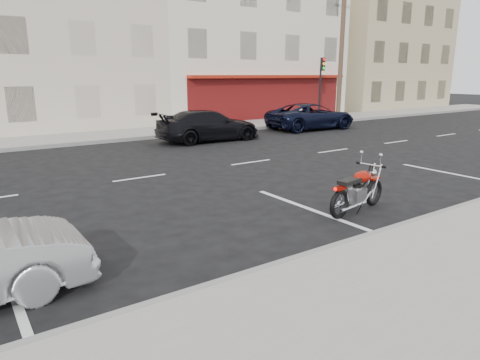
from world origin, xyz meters
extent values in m
plane|color=black|center=(0.00, 0.00, 0.00)|extent=(120.00, 120.00, 0.00)
cube|color=gray|center=(-5.00, -7.00, 0.08)|extent=(80.00, 0.12, 0.16)
cube|color=beige|center=(-2.00, 16.30, 5.75)|extent=(12.00, 12.00, 11.50)
cube|color=beige|center=(11.00, 16.30, 6.25)|extent=(14.00, 12.00, 12.50)
cube|color=tan|center=(26.00, 16.30, 5.50)|extent=(12.00, 12.00, 11.00)
cylinder|color=#422D1E|center=(15.50, 8.60, 4.65)|extent=(0.30, 0.30, 9.00)
cylinder|color=black|center=(13.50, 8.40, 1.75)|extent=(0.12, 0.12, 3.20)
cube|color=black|center=(13.50, 8.25, 3.55)|extent=(0.26, 0.18, 0.80)
cylinder|color=beige|center=(12.00, 8.50, 0.45)|extent=(0.20, 0.20, 0.60)
sphere|color=beige|center=(12.00, 8.50, 0.77)|extent=(0.20, 0.20, 0.20)
torus|color=black|center=(2.09, -5.49, 0.30)|extent=(0.64, 0.20, 0.63)
torus|color=black|center=(0.75, -5.70, 0.30)|extent=(0.64, 0.20, 0.63)
cube|color=#930E05|center=(2.09, -5.49, 0.63)|extent=(0.33, 0.17, 0.05)
cube|color=#930E05|center=(0.71, -5.70, 0.65)|extent=(0.30, 0.19, 0.06)
cube|color=gray|center=(1.38, -5.60, 0.36)|extent=(0.43, 0.34, 0.32)
ellipsoid|color=#930E05|center=(1.56, -5.57, 0.75)|extent=(0.57, 0.40, 0.25)
cube|color=black|center=(1.07, -5.65, 0.73)|extent=(0.61, 0.33, 0.08)
cylinder|color=silver|center=(1.88, -5.52, 0.97)|extent=(0.13, 0.65, 0.03)
sphere|color=silver|center=(2.01, -5.50, 0.77)|extent=(0.16, 0.16, 0.16)
cylinder|color=silver|center=(1.09, -5.78, 0.21)|extent=(0.89, 0.21, 0.08)
cylinder|color=silver|center=(1.05, -5.52, 0.21)|extent=(0.89, 0.21, 0.08)
cylinder|color=silver|center=(2.04, -5.50, 0.58)|extent=(0.36, 0.10, 0.75)
cylinder|color=black|center=(1.58, -5.57, 0.52)|extent=(0.75, 0.16, 0.46)
imported|color=black|center=(10.04, 5.50, 0.70)|extent=(5.18, 2.63, 1.41)
imported|color=black|center=(3.26, 5.00, 0.70)|extent=(4.83, 2.05, 1.39)
camera|label=1|loc=(-6.45, -11.61, 2.93)|focal=32.00mm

